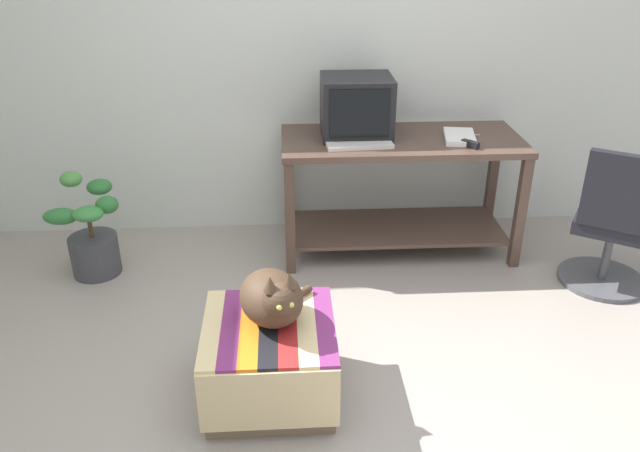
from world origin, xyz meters
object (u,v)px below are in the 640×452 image
(ottoman_with_blanket, at_px, (270,360))
(office_chair, at_px, (612,229))
(desk, at_px, (400,174))
(cat, at_px, (273,298))
(keyboard, at_px, (359,145))
(tv_monitor, at_px, (356,107))
(book, at_px, (460,137))
(potted_plant, at_px, (92,239))
(stapler, at_px, (470,144))

(ottoman_with_blanket, relative_size, office_chair, 0.70)
(desk, bearing_deg, cat, -119.99)
(desk, xyz_separation_m, office_chair, (1.16, -0.57, -0.15))
(keyboard, relative_size, office_chair, 0.45)
(tv_monitor, relative_size, book, 1.48)
(potted_plant, height_order, office_chair, office_chair)
(cat, relative_size, office_chair, 0.50)
(tv_monitor, height_order, keyboard, tv_monitor)
(book, bearing_deg, keyboard, -161.41)
(potted_plant, bearing_deg, book, 4.19)
(desk, height_order, book, book)
(potted_plant, bearing_deg, office_chair, -6.46)
(potted_plant, xyz_separation_m, office_chair, (3.11, -0.35, 0.15))
(tv_monitor, xyz_separation_m, book, (0.64, -0.12, -0.17))
(desk, relative_size, ottoman_with_blanket, 2.45)
(tv_monitor, xyz_separation_m, keyboard, (-0.00, -0.21, -0.17))
(keyboard, relative_size, stapler, 3.64)
(keyboard, relative_size, book, 1.35)
(stapler, bearing_deg, tv_monitor, 115.62)
(tv_monitor, relative_size, stapler, 3.98)
(keyboard, xyz_separation_m, cat, (-0.53, -1.24, -0.27))
(book, relative_size, ottoman_with_blanket, 0.48)
(desk, xyz_separation_m, cat, (-0.81, -1.39, -0.01))
(keyboard, height_order, potted_plant, keyboard)
(keyboard, distance_m, office_chair, 1.56)
(book, bearing_deg, tv_monitor, 179.82)
(keyboard, distance_m, ottoman_with_blanket, 1.51)
(desk, distance_m, ottoman_with_blanket, 1.68)
(book, distance_m, stapler, 0.15)
(desk, height_order, cat, desk)
(cat, bearing_deg, potted_plant, 115.66)
(keyboard, bearing_deg, tv_monitor, 85.01)
(keyboard, height_order, book, book)
(tv_monitor, distance_m, ottoman_with_blanket, 1.75)
(potted_plant, bearing_deg, ottoman_with_blanket, -47.23)
(tv_monitor, distance_m, keyboard, 0.27)
(tv_monitor, bearing_deg, cat, -109.61)
(book, distance_m, office_chair, 1.05)
(tv_monitor, height_order, potted_plant, tv_monitor)
(book, relative_size, potted_plant, 0.45)
(office_chair, bearing_deg, book, 0.52)
(keyboard, xyz_separation_m, ottoman_with_blanket, (-0.55, -1.27, -0.59))
(book, distance_m, potted_plant, 2.37)
(book, xyz_separation_m, potted_plant, (-2.30, -0.17, -0.55))
(desk, height_order, office_chair, office_chair)
(ottoman_with_blanket, height_order, stapler, stapler)
(tv_monitor, height_order, ottoman_with_blanket, tv_monitor)
(ottoman_with_blanket, height_order, potted_plant, potted_plant)
(cat, distance_m, potted_plant, 1.65)
(keyboard, bearing_deg, potted_plant, 178.06)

